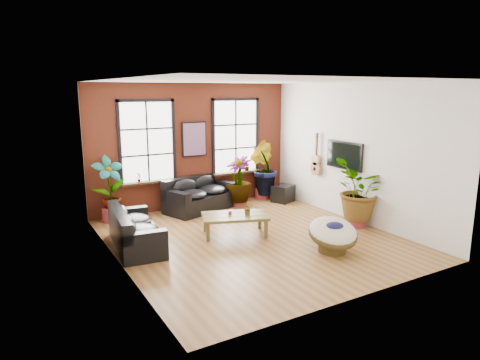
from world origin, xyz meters
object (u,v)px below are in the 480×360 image
at_px(sofa_left, 134,230).
at_px(coffee_table, 235,217).
at_px(sofa_back, 199,195).
at_px(papasan_chair, 333,234).

bearing_deg(sofa_left, coffee_table, -93.77).
height_order(sofa_back, papasan_chair, sofa_back).
distance_m(sofa_back, sofa_left, 3.14).
bearing_deg(coffee_table, papasan_chair, -37.10).
relative_size(sofa_back, papasan_chair, 1.74).
relative_size(sofa_back, coffee_table, 1.31).
bearing_deg(sofa_back, coffee_table, -112.89).
height_order(sofa_back, sofa_left, sofa_back).
bearing_deg(papasan_chair, sofa_left, 164.23).
distance_m(sofa_left, papasan_chair, 4.21).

